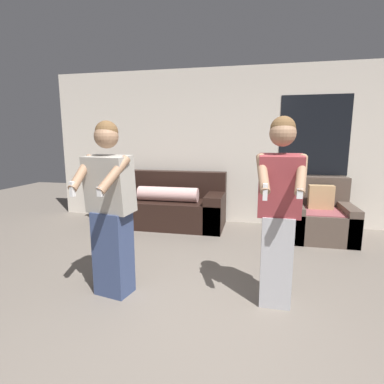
{
  "coord_description": "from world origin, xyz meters",
  "views": [
    {
      "loc": [
        0.38,
        -1.97,
        1.5
      ],
      "look_at": [
        -0.18,
        0.62,
        1.03
      ],
      "focal_mm": 28.0,
      "sensor_mm": 36.0,
      "label": 1
    }
  ],
  "objects_px": {
    "armchair": "(320,218)",
    "person_right": "(279,211)",
    "couch": "(171,207)",
    "person_left": "(110,210)",
    "side_table": "(106,190)"
  },
  "relations": [
    {
      "from": "armchair",
      "to": "person_right",
      "type": "xyz_separation_m",
      "value": [
        -0.77,
        -2.1,
        0.57
      ]
    },
    {
      "from": "couch",
      "to": "armchair",
      "type": "xyz_separation_m",
      "value": [
        2.41,
        -0.15,
        -0.03
      ]
    },
    {
      "from": "couch",
      "to": "person_left",
      "type": "bearing_deg",
      "value": -87.34
    },
    {
      "from": "armchair",
      "to": "person_left",
      "type": "xyz_separation_m",
      "value": [
        -2.3,
        -2.23,
        0.53
      ]
    },
    {
      "from": "person_left",
      "to": "armchair",
      "type": "bearing_deg",
      "value": 44.12
    },
    {
      "from": "side_table",
      "to": "person_right",
      "type": "height_order",
      "value": "person_right"
    },
    {
      "from": "armchair",
      "to": "person_right",
      "type": "distance_m",
      "value": 2.31
    },
    {
      "from": "couch",
      "to": "person_right",
      "type": "xyz_separation_m",
      "value": [
        1.64,
        -2.25,
        0.54
      ]
    },
    {
      "from": "armchair",
      "to": "couch",
      "type": "bearing_deg",
      "value": 176.38
    },
    {
      "from": "couch",
      "to": "person_left",
      "type": "xyz_separation_m",
      "value": [
        0.11,
        -2.38,
        0.51
      ]
    },
    {
      "from": "couch",
      "to": "person_left",
      "type": "height_order",
      "value": "person_left"
    },
    {
      "from": "armchair",
      "to": "side_table",
      "type": "relative_size",
      "value": 1.15
    },
    {
      "from": "couch",
      "to": "person_right",
      "type": "relative_size",
      "value": 1.1
    },
    {
      "from": "armchair",
      "to": "person_right",
      "type": "bearing_deg",
      "value": -110.18
    },
    {
      "from": "side_table",
      "to": "armchair",
      "type": "bearing_deg",
      "value": -5.27
    }
  ]
}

